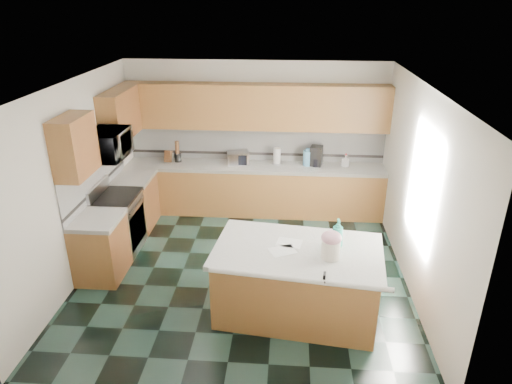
{
  "coord_description": "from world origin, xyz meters",
  "views": [
    {
      "loc": [
        0.6,
        -5.62,
        3.74
      ],
      "look_at": [
        0.15,
        0.35,
        1.12
      ],
      "focal_mm": 32.0,
      "sensor_mm": 36.0,
      "label": 1
    }
  ],
  "objects_px": {
    "soap_bottle_island": "(338,233)",
    "toaster_oven": "(238,158)",
    "coffee_maker": "(316,156)",
    "island_base": "(297,283)",
    "treat_jar": "(331,249)",
    "island_top": "(298,251)",
    "knife_block": "(168,156)"
  },
  "relations": [
    {
      "from": "toaster_oven",
      "to": "coffee_maker",
      "type": "xyz_separation_m",
      "value": [
        1.39,
        0.03,
        0.06
      ]
    },
    {
      "from": "soap_bottle_island",
      "to": "toaster_oven",
      "type": "xyz_separation_m",
      "value": [
        -1.51,
        2.82,
        -0.07
      ]
    },
    {
      "from": "island_base",
      "to": "treat_jar",
      "type": "relative_size",
      "value": 8.34
    },
    {
      "from": "soap_bottle_island",
      "to": "coffee_maker",
      "type": "bearing_deg",
      "value": 86.75
    },
    {
      "from": "treat_jar",
      "to": "coffee_maker",
      "type": "height_order",
      "value": "coffee_maker"
    },
    {
      "from": "island_base",
      "to": "toaster_oven",
      "type": "relative_size",
      "value": 5.03
    },
    {
      "from": "island_top",
      "to": "coffee_maker",
      "type": "relative_size",
      "value": 5.75
    },
    {
      "from": "island_base",
      "to": "coffee_maker",
      "type": "distance_m",
      "value": 3.03
    },
    {
      "from": "island_top",
      "to": "toaster_oven",
      "type": "height_order",
      "value": "toaster_oven"
    },
    {
      "from": "island_top",
      "to": "treat_jar",
      "type": "xyz_separation_m",
      "value": [
        0.37,
        -0.17,
        0.14
      ]
    },
    {
      "from": "island_base",
      "to": "treat_jar",
      "type": "distance_m",
      "value": 0.73
    },
    {
      "from": "island_top",
      "to": "coffee_maker",
      "type": "bearing_deg",
      "value": 90.3
    },
    {
      "from": "treat_jar",
      "to": "island_top",
      "type": "bearing_deg",
      "value": 166.64
    },
    {
      "from": "soap_bottle_island",
      "to": "island_base",
      "type": "bearing_deg",
      "value": -174.76
    },
    {
      "from": "treat_jar",
      "to": "soap_bottle_island",
      "type": "height_order",
      "value": "soap_bottle_island"
    },
    {
      "from": "island_top",
      "to": "treat_jar",
      "type": "relative_size",
      "value": 8.77
    },
    {
      "from": "knife_block",
      "to": "coffee_maker",
      "type": "height_order",
      "value": "coffee_maker"
    },
    {
      "from": "island_top",
      "to": "coffee_maker",
      "type": "xyz_separation_m",
      "value": [
        0.34,
        2.94,
        0.2
      ]
    },
    {
      "from": "toaster_oven",
      "to": "coffee_maker",
      "type": "distance_m",
      "value": 1.39
    },
    {
      "from": "treat_jar",
      "to": "soap_bottle_island",
      "type": "bearing_deg",
      "value": 80.2
    },
    {
      "from": "soap_bottle_island",
      "to": "knife_block",
      "type": "distance_m",
      "value": 3.96
    },
    {
      "from": "island_base",
      "to": "knife_block",
      "type": "bearing_deg",
      "value": 135.48
    },
    {
      "from": "island_base",
      "to": "island_top",
      "type": "distance_m",
      "value": 0.46
    },
    {
      "from": "island_top",
      "to": "toaster_oven",
      "type": "bearing_deg",
      "value": 116.69
    },
    {
      "from": "island_base",
      "to": "coffee_maker",
      "type": "height_order",
      "value": "coffee_maker"
    },
    {
      "from": "island_base",
      "to": "island_top",
      "type": "bearing_deg",
      "value": 0.0
    },
    {
      "from": "soap_bottle_island",
      "to": "toaster_oven",
      "type": "relative_size",
      "value": 0.97
    },
    {
      "from": "treat_jar",
      "to": "island_base",
      "type": "bearing_deg",
      "value": 166.64
    },
    {
      "from": "knife_block",
      "to": "treat_jar",
      "type": "bearing_deg",
      "value": -36.53
    },
    {
      "from": "island_top",
      "to": "soap_bottle_island",
      "type": "bearing_deg",
      "value": 17.94
    },
    {
      "from": "island_base",
      "to": "knife_block",
      "type": "relative_size",
      "value": 9.18
    },
    {
      "from": "toaster_oven",
      "to": "soap_bottle_island",
      "type": "bearing_deg",
      "value": -72.04
    }
  ]
}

